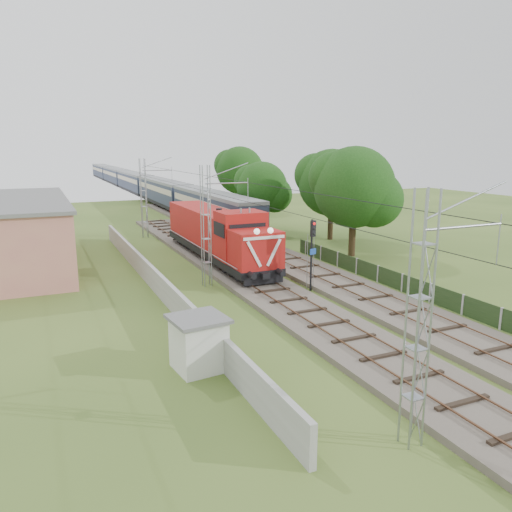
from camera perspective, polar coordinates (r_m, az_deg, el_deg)
name	(u,v)px	position (r m, az deg, el deg)	size (l,w,h in m)	color
ground	(346,340)	(24.74, 10.21, -9.48)	(140.00, 140.00, 0.00)	#3A521E
track_main	(280,298)	(30.37, 2.82, -4.78)	(4.20, 70.00, 0.45)	#6B6054
track_side	(265,251)	(43.83, 1.02, 0.59)	(4.20, 80.00, 0.45)	#6B6054
catenary	(207,226)	(32.92, -5.65, 3.43)	(3.31, 70.00, 8.00)	gray
boundary_wall	(155,280)	(32.68, -11.45, -2.74)	(0.25, 40.00, 1.50)	#9E9E99
station_building	(12,232)	(43.42, -26.15, 2.49)	(8.40, 20.40, 5.22)	tan
fence	(430,293)	(31.59, 19.31, -4.01)	(0.12, 32.00, 1.20)	black
locomotive	(217,233)	(40.03, -4.45, 2.58)	(3.19, 18.21, 4.62)	black
coach_rake	(135,181)	(101.09, -13.71, 8.29)	(3.10, 116.04, 3.59)	black
signal_post	(312,242)	(31.82, 6.46, 1.55)	(0.51, 0.40, 4.66)	black
relay_hut	(199,343)	(21.18, -6.56, -9.83)	(2.44, 2.44, 2.28)	silver
tree_a	(355,188)	(42.72, 11.27, 7.60)	(7.12, 6.78, 9.23)	#3A2A17
tree_b	(332,183)	(50.26, 8.74, 8.19)	(6.92, 6.59, 8.97)	#3A2A17
tree_c	(263,188)	(55.09, 0.76, 7.79)	(5.86, 5.59, 7.60)	#3A2A17
tree_d	(241,171)	(72.60, -1.78, 9.70)	(7.12, 6.79, 9.24)	#3A2A17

